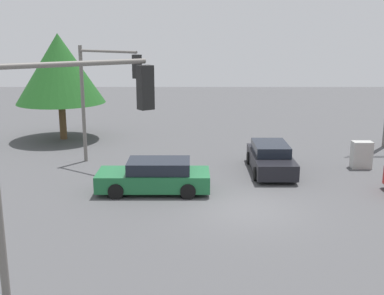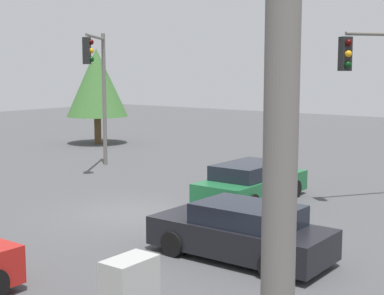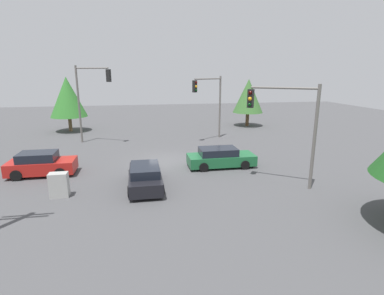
# 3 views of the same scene
# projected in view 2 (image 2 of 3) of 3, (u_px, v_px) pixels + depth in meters

# --- Properties ---
(ground_plane) EXTENTS (80.00, 80.00, 0.00)m
(ground_plane) POSITION_uv_depth(u_px,v_px,m) (133.00, 213.00, 18.23)
(ground_plane) COLOR #4C4C4F
(sedan_dark) EXTENTS (1.90, 4.34, 1.33)m
(sedan_dark) POSITION_uv_depth(u_px,v_px,m) (242.00, 232.00, 13.82)
(sedan_dark) COLOR black
(sedan_dark) RESTS_ON ground_plane
(sedan_green) EXTENTS (4.58, 1.94, 1.34)m
(sedan_green) POSITION_uv_depth(u_px,v_px,m) (251.00, 183.00, 19.68)
(sedan_green) COLOR #1E6638
(sedan_green) RESTS_ON ground_plane
(traffic_signal_cross) EXTENTS (3.23, 2.40, 6.02)m
(traffic_signal_cross) POSITION_uv_depth(u_px,v_px,m) (98.00, 76.00, 25.38)
(traffic_signal_cross) COLOR slate
(traffic_signal_cross) RESTS_ON ground_plane
(tree_far) EXTENTS (3.58, 3.58, 5.60)m
(tree_far) POSITION_uv_depth(u_px,v_px,m) (97.00, 83.00, 34.44)
(tree_far) COLOR brown
(tree_far) RESTS_ON ground_plane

